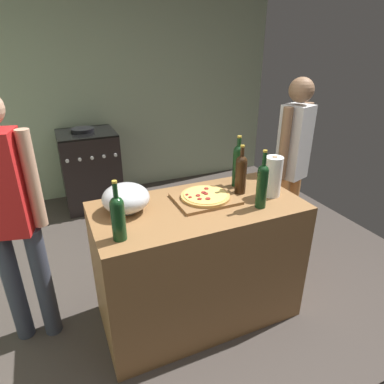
{
  "coord_description": "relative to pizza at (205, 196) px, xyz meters",
  "views": [
    {
      "loc": [
        -0.83,
        -1.06,
        1.85
      ],
      "look_at": [
        -0.03,
        0.77,
        0.94
      ],
      "focal_mm": 31.11,
      "sensor_mm": 36.0,
      "label": 1
    }
  ],
  "objects": [
    {
      "name": "ground_plane",
      "position": [
        -0.04,
        0.87,
        -0.93
      ],
      "size": [
        4.25,
        3.77,
        0.02
      ],
      "primitive_type": "cube",
      "color": "#3F3833"
    },
    {
      "name": "cutting_board",
      "position": [
        0.0,
        -0.0,
        -0.02
      ],
      "size": [
        0.4,
        0.32,
        0.02
      ],
      "primitive_type": "cube",
      "color": "olive",
      "rests_on": "counter"
    },
    {
      "name": "wine_bottle_dark",
      "position": [
        -0.62,
        -0.24,
        0.11
      ],
      "size": [
        0.07,
        0.07,
        0.33
      ],
      "color": "#143819",
      "rests_on": "counter"
    },
    {
      "name": "counter",
      "position": [
        -0.07,
        -0.05,
        -0.47
      ],
      "size": [
        1.35,
        0.68,
        0.89
      ],
      "primitive_type": "cube",
      "color": "olive",
      "rests_on": "ground_plane"
    },
    {
      "name": "pizza",
      "position": [
        0.0,
        0.0,
        0.0
      ],
      "size": [
        0.32,
        0.32,
        0.03
      ],
      "color": "tan",
      "rests_on": "cutting_board"
    },
    {
      "name": "wine_bottle_clear",
      "position": [
        0.32,
        0.13,
        0.14
      ],
      "size": [
        0.07,
        0.07,
        0.37
      ],
      "color": "#143819",
      "rests_on": "counter"
    },
    {
      "name": "stove",
      "position": [
        -0.49,
        2.1,
        -0.46
      ],
      "size": [
        0.64,
        0.61,
        0.94
      ],
      "color": "black",
      "rests_on": "ground_plane"
    },
    {
      "name": "person_in_stripes",
      "position": [
        -1.15,
        0.21,
        0.02
      ],
      "size": [
        0.38,
        0.25,
        1.63
      ],
      "color": "#383D4C",
      "rests_on": "ground_plane"
    },
    {
      "name": "person_in_red",
      "position": [
        0.94,
        0.29,
        -0.01
      ],
      "size": [
        0.35,
        0.25,
        1.6
      ],
      "color": "#D88C4C",
      "rests_on": "ground_plane"
    },
    {
      "name": "kitchen_wall_rear",
      "position": [
        -0.04,
        2.5,
        0.38
      ],
      "size": [
        4.25,
        0.1,
        2.6
      ],
      "primitive_type": "cube",
      "color": "#99A889",
      "rests_on": "ground_plane"
    },
    {
      "name": "wine_bottle_amber",
      "position": [
        0.27,
        0.01,
        0.12
      ],
      "size": [
        0.08,
        0.08,
        0.34
      ],
      "color": "#331E0F",
      "rests_on": "counter"
    },
    {
      "name": "wine_bottle_green",
      "position": [
        0.28,
        -0.23,
        0.13
      ],
      "size": [
        0.07,
        0.07,
        0.37
      ],
      "color": "#143819",
      "rests_on": "counter"
    },
    {
      "name": "paper_towel_roll",
      "position": [
        0.44,
        -0.11,
        0.1
      ],
      "size": [
        0.12,
        0.12,
        0.27
      ],
      "color": "white",
      "rests_on": "counter"
    },
    {
      "name": "mixing_bowl",
      "position": [
        -0.51,
        0.06,
        0.06
      ],
      "size": [
        0.29,
        0.29,
        0.18
      ],
      "color": "#B2B2B7",
      "rests_on": "counter"
    }
  ]
}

